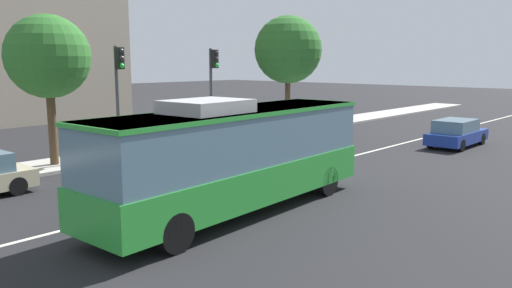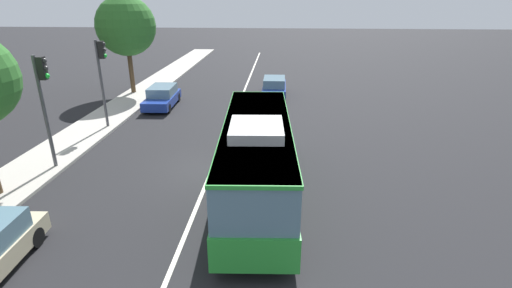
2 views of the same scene
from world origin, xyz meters
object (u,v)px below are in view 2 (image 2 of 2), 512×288
traffic_light_near_corner (44,94)px  traffic_light_mid_block (102,69)px  street_tree_kerbside_right (126,26)px  sedan_blue (274,87)px  transit_bus (257,156)px  sedan_blue_ahead (162,97)px

traffic_light_near_corner → traffic_light_mid_block: size_ratio=1.00×
street_tree_kerbside_right → sedan_blue: bearing=-89.0°
transit_bus → sedan_blue: size_ratio=2.25×
sedan_blue → sedan_blue_ahead: 8.81m
sedan_blue_ahead → street_tree_kerbside_right: size_ratio=0.60×
transit_bus → traffic_light_near_corner: traffic_light_near_corner is taller
sedan_blue → transit_bus: bearing=178.8°
traffic_light_near_corner → transit_bus: bearing=-16.0°
sedan_blue → traffic_light_near_corner: traffic_light_near_corner is taller
sedan_blue → traffic_light_near_corner: (-14.44, 9.67, 2.84)m
traffic_light_near_corner → sedan_blue: bearing=52.8°
transit_bus → sedan_blue_ahead: bearing=28.0°
sedan_blue → sedan_blue_ahead: size_ratio=0.99×
transit_bus → sedan_blue_ahead: transit_bus is taller
sedan_blue_ahead → sedan_blue: bearing=113.0°
traffic_light_near_corner → traffic_light_mid_block: bearing=87.1°
sedan_blue → sedan_blue_ahead: same height
traffic_light_near_corner → sedan_blue_ahead: bearing=77.4°
traffic_light_mid_block → street_tree_kerbside_right: street_tree_kerbside_right is taller
sedan_blue_ahead → traffic_light_mid_block: 5.93m
sedan_blue → street_tree_kerbside_right: street_tree_kerbside_right is taller
transit_bus → traffic_light_mid_block: size_ratio=1.95×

